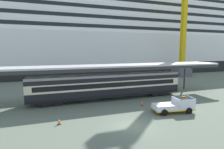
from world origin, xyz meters
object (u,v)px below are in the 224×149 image
Objects in this scene: traffic_cone_near at (142,103)px; dockside_crane at (185,19)px; cruise_ship at (109,34)px; train_carriage at (109,85)px; traffic_cone_mid at (59,121)px; service_truck at (177,104)px.

traffic_cone_near is 39.84m from dockside_crane.
train_carriage is at bearing -108.77° from cruise_ship.
train_carriage is 32.39× the size of traffic_cone_mid.
train_carriage is (-12.06, -35.47, -11.27)m from cruise_ship.
service_truck is at bearing -54.10° from traffic_cone_near.
traffic_cone_near is 0.94× the size of traffic_cone_mid.
cruise_ship is 2.90× the size of dockside_crane.
service_truck is 7.11× the size of traffic_cone_mid.
cruise_ship reaches higher than traffic_cone_near.
dockside_crane is (30.55, 18.73, 15.01)m from train_carriage.
dockside_crane reaches higher than traffic_cone_near.
train_carriage reaches higher than traffic_cone_near.
dockside_crane is at bearing -42.15° from cruise_ship.
traffic_cone_mid is at bearing -136.09° from train_carriage.
train_carriage reaches higher than service_truck.
traffic_cone_mid is (-14.53, 0.83, -0.61)m from service_truck.
train_carriage is 4.56× the size of service_truck.
cruise_ship is at bearing 71.23° from train_carriage.
cruise_ship is 43.42m from traffic_cone_near.
dockside_crane is at bearing 34.54° from traffic_cone_mid.
service_truck reaches higher than traffic_cone_mid.
service_truck is at bearing -131.44° from dockside_crane.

